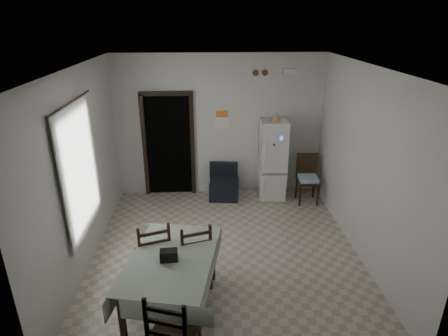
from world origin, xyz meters
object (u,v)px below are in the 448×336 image
at_px(corner_chair, 308,180).
at_px(dining_chair_far_right, 193,253).
at_px(dining_chair_near_head, 175,331).
at_px(fridge, 273,160).
at_px(navy_seat, 224,182).
at_px(dining_table, 173,284).
at_px(dining_chair_far_left, 153,253).

height_order(corner_chair, dining_chair_far_right, dining_chair_far_right).
relative_size(dining_chair_far_right, dining_chair_near_head, 0.95).
height_order(fridge, navy_seat, fridge).
xyz_separation_m(dining_table, dining_chair_near_head, (0.09, -0.89, 0.14)).
height_order(corner_chair, dining_chair_far_left, dining_chair_far_left).
bearing_deg(fridge, dining_chair_far_right, -118.19).
bearing_deg(dining_chair_far_right, corner_chair, -148.91).
bearing_deg(fridge, dining_table, -117.65).
bearing_deg(dining_table, dining_chair_far_right, 74.21).
relative_size(navy_seat, dining_chair_far_right, 0.69).
bearing_deg(dining_chair_far_left, dining_table, 102.51).
bearing_deg(dining_chair_far_left, fridge, -145.77).
height_order(navy_seat, dining_table, dining_table).
xyz_separation_m(fridge, dining_table, (-1.80, -3.20, -0.42)).
bearing_deg(dining_table, dining_chair_far_left, 130.80).
bearing_deg(dining_chair_far_right, dining_chair_near_head, 67.30).
relative_size(corner_chair, dining_chair_near_head, 0.90).
relative_size(corner_chair, dining_chair_far_left, 0.93).
distance_m(navy_seat, dining_chair_far_right, 2.76).
xyz_separation_m(dining_chair_far_right, dining_chair_near_head, (-0.16, -1.40, 0.03)).
distance_m(corner_chair, dining_chair_far_right, 3.30).
height_order(dining_table, dining_chair_far_left, dining_chair_far_left).
bearing_deg(dining_table, dining_chair_near_head, -73.59).
bearing_deg(corner_chair, dining_table, -129.04).
bearing_deg(dining_chair_far_left, corner_chair, -156.83).
xyz_separation_m(fridge, dining_chair_far_left, (-2.10, -2.69, -0.30)).
relative_size(dining_table, dining_chair_far_right, 1.50).
distance_m(dining_chair_far_right, dining_chair_near_head, 1.41).
relative_size(navy_seat, dining_chair_near_head, 0.65).
bearing_deg(corner_chair, dining_chair_far_left, -137.83).
distance_m(navy_seat, dining_chair_far_left, 2.91).
xyz_separation_m(navy_seat, dining_chair_far_left, (-1.11, -2.69, 0.17)).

